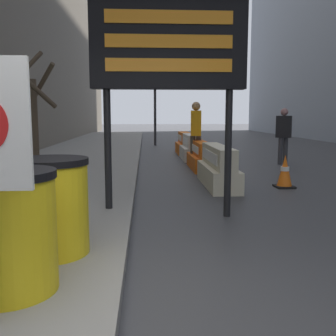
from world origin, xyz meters
TOP-DOWN VIEW (x-y plane):
  - bare_tree at (-3.03, 9.08)m, footprint 1.66×1.77m
  - barrel_drum_foreground at (-0.83, 0.53)m, footprint 0.73×0.73m
  - barrel_drum_middle at (-0.71, 1.34)m, footprint 0.73×0.73m
  - message_board at (0.52, 3.14)m, footprint 2.25×0.36m
  - jersey_barrier_cream at (1.69, 5.60)m, footprint 0.57×2.19m
  - jersey_barrier_orange_far at (1.69, 8.19)m, footprint 0.54×1.99m
  - jersey_barrier_white at (1.69, 10.52)m, footprint 0.58×1.88m
  - jersey_barrier_orange_near at (1.69, 12.46)m, footprint 0.60×1.64m
  - traffic_cone_near at (2.37, 10.15)m, footprint 0.35×0.35m
  - traffic_cone_mid at (3.01, 5.33)m, footprint 0.37×0.37m
  - traffic_light_near_curb at (0.69, 16.52)m, footprint 0.28×0.45m
  - pedestrian_worker at (1.63, 8.68)m, footprint 0.34×0.51m
  - pedestrian_passerby at (4.26, 8.96)m, footprint 0.50×0.42m

SIDE VIEW (x-z plane):
  - traffic_cone_near at x=2.37m, z-range -0.01..0.61m
  - traffic_cone_mid at x=3.01m, z-range -0.01..0.66m
  - jersey_barrier_orange_far at x=1.69m, z-range -0.04..0.71m
  - jersey_barrier_orange_near at x=1.69m, z-range -0.05..0.76m
  - jersey_barrier_white at x=1.69m, z-range -0.05..0.77m
  - jersey_barrier_cream at x=1.69m, z-range -0.05..0.78m
  - barrel_drum_foreground at x=-0.83m, z-range 0.14..1.07m
  - barrel_drum_middle at x=-0.71m, z-range 0.14..1.07m
  - pedestrian_passerby at x=4.26m, z-range 0.15..1.81m
  - pedestrian_worker at x=1.63m, z-range 0.17..1.99m
  - bare_tree at x=-3.03m, z-range 0.08..3.32m
  - message_board at x=0.52m, z-range 0.85..4.01m
  - traffic_light_near_curb at x=0.69m, z-range 0.81..4.37m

